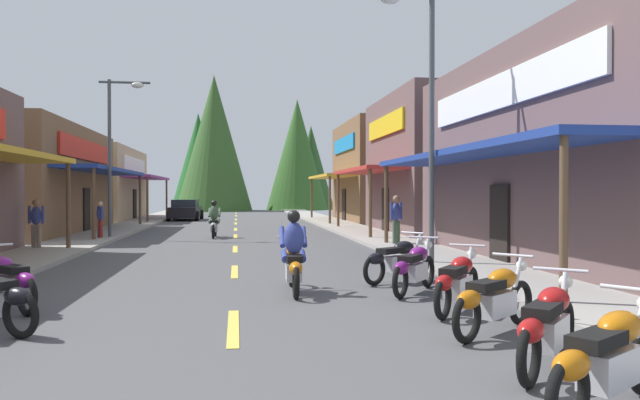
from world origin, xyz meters
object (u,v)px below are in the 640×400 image
parked_car_curbside (186,210)px  motorcycle_parked_right_2 (494,298)px  motorcycle_parked_left_2 (7,280)px  motorcycle_parked_right_5 (397,259)px  streetlamp_left (117,136)px  pedestrian_browsing (396,217)px  rider_cruising_lead (294,258)px  pedestrian_by_shop (100,218)px  motorcycle_parked_right_4 (414,267)px  motorcycle_parked_right_3 (457,281)px  motorcycle_parked_right_1 (548,325)px  streetlamp_right (422,92)px  motorcycle_parked_right_0 (608,358)px  pedestrian_waiting (36,221)px  rider_cruising_trailing (214,222)px

parked_car_curbside → motorcycle_parked_right_2: bearing=-166.3°
motorcycle_parked_left_2 → motorcycle_parked_right_5: bearing=-113.8°
streetlamp_left → pedestrian_browsing: size_ratio=3.57×
motorcycle_parked_right_5 → rider_cruising_lead: size_ratio=0.84×
rider_cruising_lead → pedestrian_by_shop: rider_cruising_lead is taller
rider_cruising_lead → motorcycle_parked_right_4: bearing=-96.0°
motorcycle_parked_right_3 → rider_cruising_lead: bearing=85.5°
motorcycle_parked_right_2 → pedestrian_by_shop: (-8.74, 17.28, 0.40)m
motorcycle_parked_right_1 → pedestrian_by_shop: bearing=66.4°
streetlamp_right → motorcycle_parked_left_2: size_ratio=4.14×
motorcycle_parked_right_1 → parked_car_curbside: bearing=52.4°
motorcycle_parked_right_3 → motorcycle_parked_right_4: size_ratio=0.99×
streetlamp_right → motorcycle_parked_right_0: streetlamp_right is taller
motorcycle_parked_right_1 → motorcycle_parked_right_4: (0.02, 5.04, 0.00)m
motorcycle_parked_right_0 → streetlamp_left: bearing=76.9°
motorcycle_parked_right_4 → motorcycle_parked_right_2: bearing=-141.9°
motorcycle_parked_right_4 → motorcycle_parked_right_0: bearing=-145.2°
motorcycle_parked_right_3 → pedestrian_browsing: bearing=27.4°
rider_cruising_lead → pedestrian_browsing: size_ratio=1.20×
motorcycle_parked_right_5 → pedestrian_waiting: bearing=104.1°
streetlamp_right → pedestrian_browsing: 6.62m
motorcycle_parked_right_2 → pedestrian_by_shop: 19.37m
motorcycle_parked_right_5 → motorcycle_parked_left_2: bearing=161.4°
motorcycle_parked_right_3 → rider_cruising_trailing: (-4.40, 16.59, 0.17)m
rider_cruising_trailing → pedestrian_by_shop: size_ratio=1.39×
streetlamp_left → motorcycle_parked_left_2: size_ratio=3.81×
streetlamp_right → motorcycle_parked_right_0: (-1.52, -10.29, -3.96)m
motorcycle_parked_right_1 → pedestrian_browsing: size_ratio=0.93×
motorcycle_parked_right_5 → streetlamp_right: bearing=26.9°
motorcycle_parked_right_3 → motorcycle_parked_right_5: 3.27m
motorcycle_parked_right_0 → motorcycle_parked_left_2: same height
motorcycle_parked_right_4 → parked_car_curbside: (-6.75, 31.36, 0.20)m
motorcycle_parked_right_4 → motorcycle_parked_right_5: (0.04, 1.42, 0.00)m
motorcycle_parked_right_1 → motorcycle_parked_left_2: (-6.95, 4.29, 0.00)m
motorcycle_parked_right_2 → motorcycle_parked_right_5: 4.80m
motorcycle_parked_left_2 → pedestrian_browsing: size_ratio=0.94×
streetlamp_right → rider_cruising_lead: (-3.60, -3.64, -3.79)m
streetlamp_right → motorcycle_parked_right_5: streetlamp_right is taller
motorcycle_parked_left_2 → pedestrian_waiting: pedestrian_waiting is taller
motorcycle_parked_right_2 → motorcycle_parked_right_4: same height
streetlamp_right → motorcycle_parked_right_5: bearing=-117.4°
rider_cruising_trailing → motorcycle_parked_right_2: bearing=-165.3°
motorcycle_parked_right_0 → motorcycle_parked_right_5: bearing=54.4°
motorcycle_parked_left_2 → motorcycle_parked_right_2: bearing=-151.3°
rider_cruising_trailing → rider_cruising_lead: bearing=-170.9°
motorcycle_parked_right_3 → motorcycle_parked_right_4: bearing=42.3°
rider_cruising_lead → pedestrian_by_shop: size_ratio=1.39×
motorcycle_parked_right_2 → motorcycle_parked_left_2: 7.55m
rider_cruising_trailing → pedestrian_by_shop: bearing=102.0°
motorcycle_parked_right_5 → rider_cruising_lead: (-2.29, -1.10, 0.17)m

